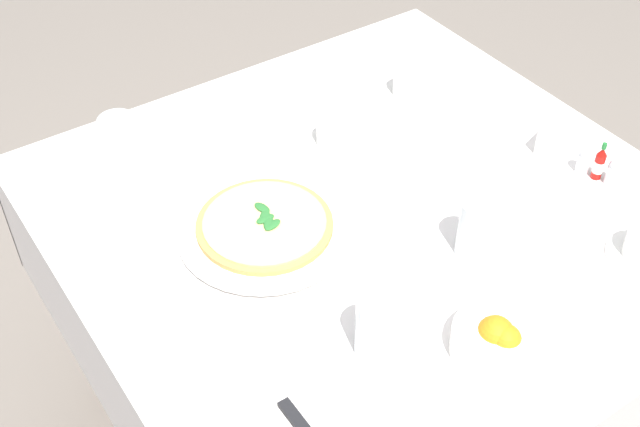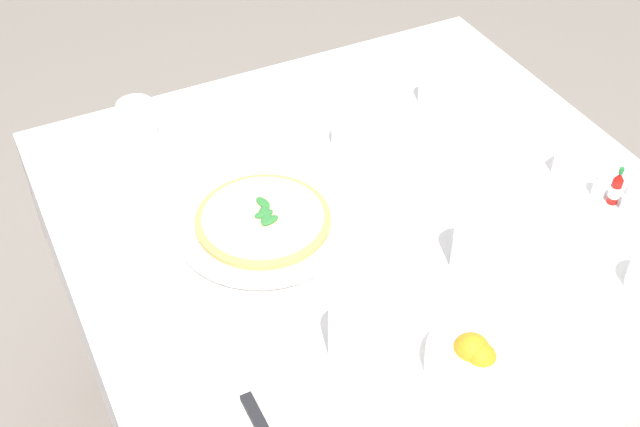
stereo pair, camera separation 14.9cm
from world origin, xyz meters
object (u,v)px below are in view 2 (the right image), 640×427
Objects in this scene: pizza_plate at (263,224)px; coffee_cup_right_edge at (436,91)px; salt_shaker at (629,199)px; pepper_shaker at (600,185)px; water_glass_far_left at (139,128)px; citrus_bowl at (474,359)px; water_glass_far_right at (351,334)px; pizza at (263,219)px; menu_card at (568,152)px; coffee_cup_center_back at (350,136)px; water_glass_left_edge at (471,245)px; hot_sauce_bottle at (616,188)px.

pizza_plate is 0.54m from coffee_cup_right_edge.
salt_shaker is 0.06m from pepper_shaker.
coffee_cup_right_edge is 0.64m from water_glass_far_left.
citrus_bowl reaches higher than pepper_shaker.
water_glass_far_right is 2.04× the size of salt_shaker.
coffee_cup_right_edge reaches higher than pizza.
salt_shaker is 0.64× the size of menu_card.
coffee_cup_center_back is (-0.15, 0.26, 0.00)m from pizza.
coffee_cup_right_edge reaches higher than pepper_shaker.
water_glass_left_edge is 0.37m from menu_card.
hot_sauce_bottle is at bearing 114.31° from citrus_bowl.
water_glass_left_edge is 0.34m from hot_sauce_bottle.
water_glass_far_right is at bearing -78.13° from pepper_shaker.
water_glass_left_edge reaches higher than citrus_bowl.
pizza is 0.66m from hot_sauce_bottle.
pizza_plate is 0.68m from salt_shaker.
pepper_shaker reaches higher than pizza.
salt_shaker is at bearing 19.65° from hot_sauce_bottle.
menu_card is (-0.13, -0.00, -0.00)m from hot_sauce_bottle.
salt_shaker is at bearing 52.01° from water_glass_far_left.
pizza is at bearing -159.48° from citrus_bowl.
coffee_cup_center_back is 1.00× the size of coffee_cup_right_edge.
water_glass_left_edge reaches higher than menu_card.
pepper_shaker is (-0.13, 0.60, -0.03)m from water_glass_far_right.
water_glass_far_left is (-0.34, -0.13, 0.02)m from pizza.
citrus_bowl is 1.81× the size of hot_sauce_bottle.
water_glass_far_left is 0.93m from hot_sauce_bottle.
hot_sauce_bottle is (0.37, 0.36, 0.01)m from coffee_cup_center_back.
water_glass_far_right is 1.31× the size of menu_card.
menu_card reaches higher than pizza_plate.
pizza_plate is at bearing -67.92° from coffee_cup_right_edge.
water_glass_far_right reaches higher than menu_card.
citrus_bowl is (0.58, -0.09, -0.00)m from coffee_cup_center_back.
coffee_cup_right_edge is 1.14× the size of water_glass_far_right.
water_glass_far_left reaches higher than pizza.
water_glass_far_left is 0.67m from water_glass_far_right.
pizza_plate is at bearing -60.15° from coffee_cup_center_back.
water_glass_far_right is at bearing 1.31° from pizza_plate.
menu_card is at bearing 81.41° from pizza_plate.
water_glass_far_right is at bearing -124.97° from citrus_bowl.
pizza is 0.46m from citrus_bowl.
water_glass_far_right reaches higher than pepper_shaker.
water_glass_far_left is (-0.14, -0.62, 0.02)m from coffee_cup_right_edge.
water_glass_far_right is 0.63m from salt_shaker.
coffee_cup_right_edge is 0.32m from menu_card.
water_glass_left_edge reaches higher than coffee_cup_center_back.
coffee_cup_right_edge is 1.57× the size of hot_sauce_bottle.
water_glass_left_edge is 0.76× the size of citrus_bowl.
water_glass_left_edge is 0.22m from citrus_bowl.
coffee_cup_center_back is 1.14× the size of water_glass_far_right.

